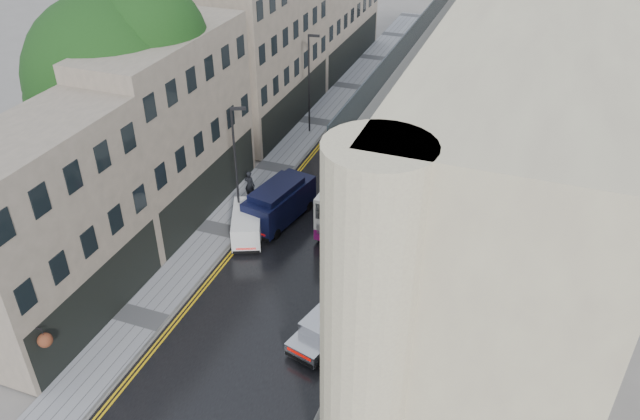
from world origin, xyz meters
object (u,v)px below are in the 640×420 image
Objects in this scene: cream_bus at (331,202)px; silver_hatchback at (293,339)px; navy_van at (249,211)px; tree_far at (225,50)px; lamp_post_far at (309,85)px; white_lorry at (418,127)px; lamp_post_near at (236,169)px; pedestrian at (250,185)px; tree_near at (116,104)px; white_van at (233,238)px.

cream_bus is 11.05m from silver_hatchback.
tree_far is at bearing 132.68° from navy_van.
cream_bus is at bearing -72.72° from lamp_post_far.
white_lorry is 1.14× the size of lamp_post_near.
white_lorry reaches higher than pedestrian.
navy_van reaches higher than pedestrian.
lamp_post_far is (-0.03, 10.79, 2.85)m from pedestrian.
tree_near reaches higher than lamp_post_far.
tree_far reaches higher than navy_van.
tree_far is 1.43× the size of white_lorry.
tree_far reaches higher than white_lorry.
tree_far reaches higher than lamp_post_far.
tree_far is 6.26× the size of pedestrian.
cream_bus is at bearing 115.23° from silver_hatchback.
tree_near is 1.81× the size of lamp_post_far.
silver_hatchback is 11.59m from lamp_post_near.
tree_far is at bearing -52.76° from pedestrian.
lamp_post_far reaches higher than white_lorry.
silver_hatchback is at bearing 127.95° from pedestrian.
tree_near is 8.11m from lamp_post_near.
cream_bus is 2.15× the size of navy_van.
navy_van is (-7.25, -12.87, -0.97)m from white_lorry.
lamp_post_near is at bearing 108.00° from pedestrian.
lamp_post_far reaches higher than cream_bus.
white_van is (8.03, -15.30, -5.35)m from tree_far.
silver_hatchback is at bearing -92.38° from white_lorry.
lamp_post_far is at bearing -85.86° from pedestrian.
white_lorry is 16.88m from white_van.
white_van is 4.01m from lamp_post_near.
tree_near is at bearing 164.73° from silver_hatchback.
silver_hatchback is (14.29, -21.47, -5.49)m from tree_far.
tree_near reaches higher than lamp_post_near.
pedestrian is at bearing -56.73° from tree_far.
lamp_post_near is at bearing 84.66° from white_van.
tree_near is 2.69× the size of navy_van.
tree_near is 1.59× the size of white_lorry.
tree_near is 10.55m from white_van.
pedestrian is (-1.53, 5.39, 0.23)m from white_van.
white_van is 0.74× the size of navy_van.
lamp_post_far reaches higher than white_van.
white_van is at bearing -15.47° from tree_near.
pedestrian is 0.26× the size of lamp_post_far.
tree_near is 3.64× the size of white_van.
white_van is 1.92× the size of pedestrian.
tree_far is at bearing 179.74° from white_lorry.
pedestrian reaches higher than silver_hatchback.
tree_far is at bearing 141.01° from cream_bus.
lamp_post_far is (6.77, 13.88, -2.98)m from tree_near.
cream_bus reaches higher than silver_hatchback.
tree_near is at bearing 156.43° from lamp_post_near.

